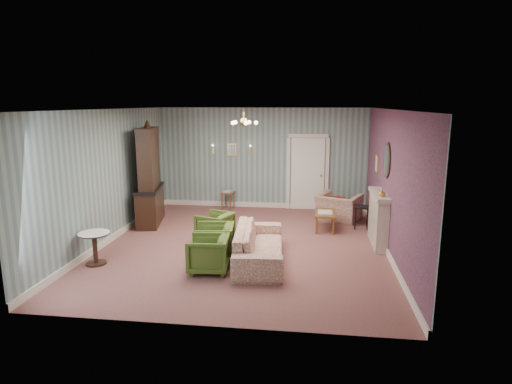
# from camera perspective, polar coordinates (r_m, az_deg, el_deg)

# --- Properties ---
(floor) EXTENTS (7.00, 7.00, 0.00)m
(floor) POSITION_cam_1_polar(r_m,az_deg,el_deg) (9.44, -1.52, -7.01)
(floor) COLOR brown
(floor) RESTS_ON ground
(ceiling) EXTENTS (7.00, 7.00, 0.00)m
(ceiling) POSITION_cam_1_polar(r_m,az_deg,el_deg) (8.94, -1.63, 10.88)
(ceiling) COLOR white
(ceiling) RESTS_ON ground
(wall_back) EXTENTS (6.00, 0.00, 6.00)m
(wall_back) POSITION_cam_1_polar(r_m,az_deg,el_deg) (12.51, 0.89, 4.46)
(wall_back) COLOR slate
(wall_back) RESTS_ON ground
(wall_front) EXTENTS (6.00, 0.00, 6.00)m
(wall_front) POSITION_cam_1_polar(r_m,az_deg,el_deg) (5.73, -6.97, -4.39)
(wall_front) COLOR slate
(wall_front) RESTS_ON ground
(wall_left) EXTENTS (0.00, 7.00, 7.00)m
(wall_left) POSITION_cam_1_polar(r_m,az_deg,el_deg) (9.98, -18.86, 1.98)
(wall_left) COLOR slate
(wall_left) RESTS_ON ground
(wall_right) EXTENTS (0.00, 7.00, 7.00)m
(wall_right) POSITION_cam_1_polar(r_m,az_deg,el_deg) (9.12, 17.41, 1.19)
(wall_right) COLOR slate
(wall_right) RESTS_ON ground
(wall_right_floral) EXTENTS (0.00, 7.00, 7.00)m
(wall_right_floral) POSITION_cam_1_polar(r_m,az_deg,el_deg) (9.11, 17.32, 1.20)
(wall_right_floral) COLOR #A45261
(wall_right_floral) RESTS_ON ground
(door) EXTENTS (1.12, 0.12, 2.16)m
(door) POSITION_cam_1_polar(r_m,az_deg,el_deg) (12.44, 6.83, 2.62)
(door) COLOR white
(door) RESTS_ON floor
(olive_chair_a) EXTENTS (0.72, 0.76, 0.73)m
(olive_chair_a) POSITION_cam_1_polar(r_m,az_deg,el_deg) (7.95, -6.35, -7.93)
(olive_chair_a) COLOR #445E20
(olive_chair_a) RESTS_ON floor
(olive_chair_b) EXTENTS (0.77, 0.81, 0.75)m
(olive_chair_b) POSITION_cam_1_polar(r_m,az_deg,el_deg) (8.62, -5.54, -6.27)
(olive_chair_b) COLOR #445E20
(olive_chair_b) RESTS_ON floor
(olive_chair_c) EXTENTS (0.83, 0.86, 0.70)m
(olive_chair_c) POSITION_cam_1_polar(r_m,az_deg,el_deg) (9.69, -5.48, -4.38)
(olive_chair_c) COLOR #445E20
(olive_chair_c) RESTS_ON floor
(sofa_chintz) EXTENTS (0.87, 2.34, 0.90)m
(sofa_chintz) POSITION_cam_1_polar(r_m,az_deg,el_deg) (8.39, 0.43, -6.21)
(sofa_chintz) COLOR brown
(sofa_chintz) RESTS_ON floor
(wingback_chair) EXTENTS (1.25, 1.06, 0.93)m
(wingback_chair) POSITION_cam_1_polar(r_m,az_deg,el_deg) (11.48, 10.92, -1.42)
(wingback_chair) COLOR brown
(wingback_chair) RESTS_ON floor
(dresser) EXTENTS (0.84, 1.62, 2.58)m
(dresser) POSITION_cam_1_polar(r_m,az_deg,el_deg) (11.15, -14.01, 2.39)
(dresser) COLOR black
(dresser) RESTS_ON floor
(fireplace) EXTENTS (0.30, 1.40, 1.16)m
(fireplace) POSITION_cam_1_polar(r_m,az_deg,el_deg) (9.66, 15.87, -3.43)
(fireplace) COLOR beige
(fireplace) RESTS_ON floor
(mantel_vase) EXTENTS (0.15, 0.15, 0.15)m
(mantel_vase) POSITION_cam_1_polar(r_m,az_deg,el_deg) (9.13, 16.34, -0.11)
(mantel_vase) COLOR gold
(mantel_vase) RESTS_ON fireplace
(oval_mirror) EXTENTS (0.04, 0.76, 0.84)m
(oval_mirror) POSITION_cam_1_polar(r_m,az_deg,el_deg) (9.44, 16.90, 4.03)
(oval_mirror) COLOR white
(oval_mirror) RESTS_ON wall_right
(framed_print) EXTENTS (0.04, 0.34, 0.42)m
(framed_print) POSITION_cam_1_polar(r_m,az_deg,el_deg) (10.79, 15.72, 3.67)
(framed_print) COLOR gold
(framed_print) RESTS_ON wall_right
(coffee_table) EXTENTS (0.50, 0.88, 0.45)m
(coffee_table) POSITION_cam_1_polar(r_m,az_deg,el_deg) (10.59, 9.10, -3.80)
(coffee_table) COLOR brown
(coffee_table) RESTS_ON floor
(side_table_black) EXTENTS (0.41, 0.41, 0.56)m
(side_table_black) POSITION_cam_1_polar(r_m,az_deg,el_deg) (10.88, 13.77, -3.27)
(side_table_black) COLOR black
(side_table_black) RESTS_ON floor
(pedestal_table) EXTENTS (0.74, 0.74, 0.63)m
(pedestal_table) POSITION_cam_1_polar(r_m,az_deg,el_deg) (8.81, -20.52, -6.99)
(pedestal_table) COLOR black
(pedestal_table) RESTS_ON floor
(nesting_table) EXTENTS (0.39, 0.46, 0.54)m
(nesting_table) POSITION_cam_1_polar(r_m,az_deg,el_deg) (12.52, -3.72, -1.04)
(nesting_table) COLOR brown
(nesting_table) RESTS_ON floor
(gilt_mirror_back) EXTENTS (0.28, 0.06, 0.36)m
(gilt_mirror_back) POSITION_cam_1_polar(r_m,az_deg,el_deg) (12.57, -3.22, 5.63)
(gilt_mirror_back) COLOR gold
(gilt_mirror_back) RESTS_ON wall_back
(sconce_left) EXTENTS (0.16, 0.12, 0.30)m
(sconce_left) POSITION_cam_1_polar(r_m,az_deg,el_deg) (12.66, -5.70, 5.63)
(sconce_left) COLOR gold
(sconce_left) RESTS_ON wall_back
(sconce_right) EXTENTS (0.16, 0.12, 0.30)m
(sconce_right) POSITION_cam_1_polar(r_m,az_deg,el_deg) (12.46, -0.74, 5.59)
(sconce_right) COLOR gold
(sconce_right) RESTS_ON wall_back
(chandelier) EXTENTS (0.56, 0.56, 0.36)m
(chandelier) POSITION_cam_1_polar(r_m,az_deg,el_deg) (8.95, -1.62, 9.15)
(chandelier) COLOR gold
(chandelier) RESTS_ON ceiling
(burgundy_cushion) EXTENTS (0.41, 0.28, 0.39)m
(burgundy_cushion) POSITION_cam_1_polar(r_m,az_deg,el_deg) (11.33, 10.71, -1.50)
(burgundy_cushion) COLOR #5E1D17
(burgundy_cushion) RESTS_ON wingback_chair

